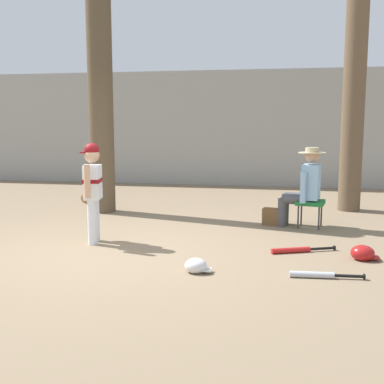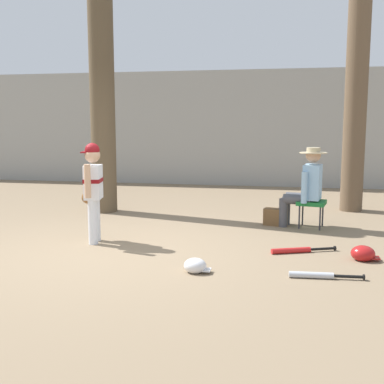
{
  "view_description": "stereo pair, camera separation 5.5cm",
  "coord_description": "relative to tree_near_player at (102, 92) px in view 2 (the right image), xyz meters",
  "views": [
    {
      "loc": [
        2.0,
        -5.34,
        1.56
      ],
      "look_at": [
        0.95,
        0.15,
        0.75
      ],
      "focal_mm": 44.87,
      "sensor_mm": 36.0,
      "label": 1
    },
    {
      "loc": [
        2.05,
        -5.33,
        1.56
      ],
      "look_at": [
        0.95,
        0.15,
        0.75
      ],
      "focal_mm": 44.87,
      "sensor_mm": 36.0,
      "label": 2
    }
  ],
  "objects": [
    {
      "name": "bat_aluminum_silver",
      "position": [
        3.49,
        -3.1,
        -2.05
      ],
      "size": [
        0.75,
        0.11,
        0.07
      ],
      "color": "#B7BCC6",
      "rests_on": "ground"
    },
    {
      "name": "bat_red_barrel",
      "position": [
        3.29,
        -2.16,
        -2.05
      ],
      "size": [
        0.79,
        0.37,
        0.07
      ],
      "color": "red",
      "rests_on": "ground"
    },
    {
      "name": "batting_helmet_white",
      "position": [
        2.25,
        -3.14,
        -2.01
      ],
      "size": [
        0.28,
        0.22,
        0.16
      ],
      "color": "silver",
      "rests_on": "ground"
    },
    {
      "name": "concrete_back_wall",
      "position": [
        1.12,
        4.18,
        -0.66
      ],
      "size": [
        18.0,
        0.36,
        2.85
      ],
      "primitive_type": "cube",
      "color": "#9E9E99",
      "rests_on": "ground"
    },
    {
      "name": "ground_plane",
      "position": [
        1.12,
        -2.6,
        -2.08
      ],
      "size": [
        60.0,
        60.0,
        0.0
      ],
      "primitive_type": "plane",
      "color": "#7F6B51"
    },
    {
      "name": "tree_near_player",
      "position": [
        0.0,
        0.0,
        0.0
      ],
      "size": [
        0.69,
        0.69,
        4.88
      ],
      "color": "brown",
      "rests_on": "ground"
    },
    {
      "name": "batting_helmet_red",
      "position": [
        4.04,
        -2.33,
        -2.0
      ],
      "size": [
        0.32,
        0.25,
        0.18
      ],
      "color": "#A81919",
      "rests_on": "ground"
    },
    {
      "name": "seated_spectator",
      "position": [
        3.43,
        -0.64,
        -1.44
      ],
      "size": [
        0.68,
        0.54,
        1.2
      ],
      "color": "#47474C",
      "rests_on": "ground"
    },
    {
      "name": "handbag_beside_stool",
      "position": [
        3.0,
        -0.6,
        -1.95
      ],
      "size": [
        0.37,
        0.26,
        0.26
      ],
      "primitive_type": "cube",
      "rotation": [
        0.0,
        0.0,
        -0.24
      ],
      "color": "brown",
      "rests_on": "ground"
    },
    {
      "name": "tree_behind_spectator",
      "position": [
        4.3,
        0.95,
        -0.04
      ],
      "size": [
        0.58,
        0.58,
        4.66
      ],
      "color": "brown",
      "rests_on": "ground"
    },
    {
      "name": "folding_stool",
      "position": [
        3.53,
        -0.66,
        -1.72
      ],
      "size": [
        0.47,
        0.47,
        0.41
      ],
      "color": "#196B2D",
      "rests_on": "ground"
    },
    {
      "name": "young_ballplayer",
      "position": [
        0.69,
        -2.13,
        -1.34
      ],
      "size": [
        0.4,
        0.57,
        1.31
      ],
      "color": "white",
      "rests_on": "ground"
    }
  ]
}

